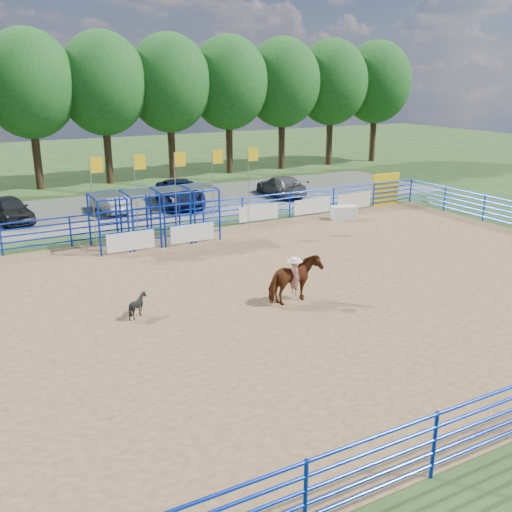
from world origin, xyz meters
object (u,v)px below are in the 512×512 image
(announcer_table, at_px, (344,213))
(horse_and_rider, at_px, (295,279))
(calf, at_px, (138,305))
(car_d, at_px, (281,186))
(car_b, at_px, (110,202))
(car_a, at_px, (10,209))
(car_c, at_px, (179,193))

(announcer_table, xyz_separation_m, horse_and_rider, (-9.03, -9.18, 0.52))
(calf, relative_size, car_d, 0.18)
(horse_and_rider, xyz_separation_m, car_b, (-2.01, 17.23, -0.28))
(calf, bearing_deg, car_a, 14.22)
(announcer_table, height_order, horse_and_rider, horse_and_rider)
(announcer_table, xyz_separation_m, car_a, (-16.48, 8.29, 0.32))
(horse_and_rider, distance_m, car_b, 17.35)
(car_a, distance_m, car_c, 9.72)
(car_d, bearing_deg, calf, 47.97)
(car_a, height_order, car_c, car_c)
(announcer_table, relative_size, horse_and_rider, 0.61)
(car_b, distance_m, car_d, 11.38)
(car_c, relative_size, car_d, 1.20)
(calf, xyz_separation_m, car_d, (14.58, 15.22, 0.25))
(announcer_table, bearing_deg, car_b, 143.90)
(car_c, distance_m, car_d, 7.11)
(calf, distance_m, car_b, 16.15)
(announcer_table, bearing_deg, calf, -151.37)
(announcer_table, bearing_deg, car_c, 131.02)
(car_b, bearing_deg, horse_and_rider, 89.78)
(calf, relative_size, car_c, 0.15)
(car_a, bearing_deg, car_d, -14.49)
(horse_and_rider, distance_m, car_d, 19.08)
(car_b, xyz_separation_m, car_c, (4.26, -0.26, 0.15))
(horse_and_rider, xyz_separation_m, calf, (-5.22, 1.41, -0.49))
(announcer_table, xyz_separation_m, calf, (-14.25, -7.78, 0.03))
(car_b, bearing_deg, car_a, -9.45)
(horse_and_rider, distance_m, car_a, 19.00)
(announcer_table, height_order, car_a, car_a)
(announcer_table, distance_m, car_c, 10.33)
(car_c, xyz_separation_m, car_d, (7.10, -0.34, -0.10))
(announcer_table, relative_size, car_c, 0.25)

